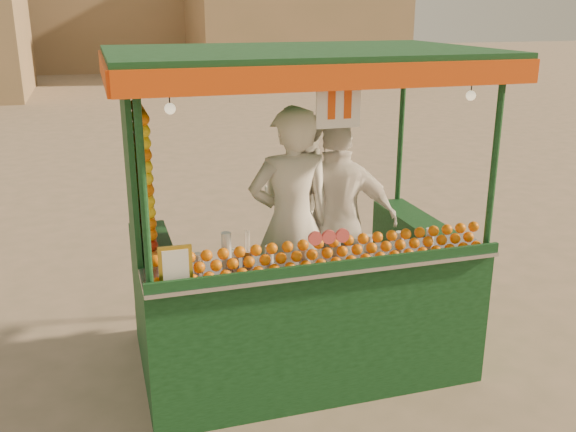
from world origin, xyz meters
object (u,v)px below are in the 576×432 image
object	(u,v)px
juice_cart	(294,274)
vendor_right	(337,223)
vendor_left	(291,223)
vendor_middle	(300,208)

from	to	relation	value
juice_cart	vendor_right	xyz separation A→B (m)	(0.44, 0.19, 0.34)
vendor_left	vendor_right	distance (m)	0.46
vendor_left	vendor_middle	distance (m)	0.67
juice_cart	vendor_left	distance (m)	0.42
juice_cart	vendor_right	world-z (taller)	juice_cart
vendor_right	vendor_middle	bearing A→B (deg)	-58.88
vendor_left	vendor_right	world-z (taller)	vendor_left
vendor_right	vendor_left	bearing A→B (deg)	25.92
vendor_middle	vendor_right	world-z (taller)	same
juice_cart	vendor_left	bearing A→B (deg)	92.72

